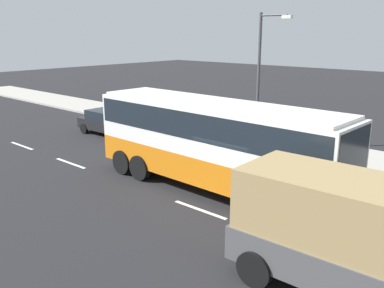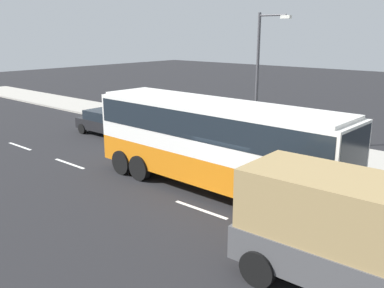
# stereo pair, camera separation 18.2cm
# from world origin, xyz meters

# --- Properties ---
(ground_plane) EXTENTS (120.00, 120.00, 0.00)m
(ground_plane) POSITION_xyz_m (0.00, 0.00, 0.00)
(ground_plane) COLOR black
(sidewalk_curb) EXTENTS (80.00, 4.00, 0.15)m
(sidewalk_curb) POSITION_xyz_m (0.00, 8.23, 0.07)
(sidewalk_curb) COLOR #A8A399
(sidewalk_curb) RESTS_ON ground_plane
(lane_centreline) EXTENTS (34.13, 0.16, 0.01)m
(lane_centreline) POSITION_xyz_m (-3.68, -1.65, 0.00)
(lane_centreline) COLOR white
(lane_centreline) RESTS_ON ground_plane
(coach_bus) EXTENTS (11.14, 2.85, 3.63)m
(coach_bus) POSITION_xyz_m (-1.27, 0.18, 2.24)
(coach_bus) COLOR orange
(coach_bus) RESTS_ON ground_plane
(car_black_sedan) EXTENTS (4.20, 1.90, 1.51)m
(car_black_sedan) POSITION_xyz_m (-12.26, 3.32, 0.80)
(car_black_sedan) COLOR black
(car_black_sedan) RESTS_ON ground_plane
(street_lamp) EXTENTS (1.82, 0.24, 7.04)m
(street_lamp) POSITION_xyz_m (-3.19, 6.51, 4.20)
(street_lamp) COLOR #47474C
(street_lamp) RESTS_ON sidewalk_curb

